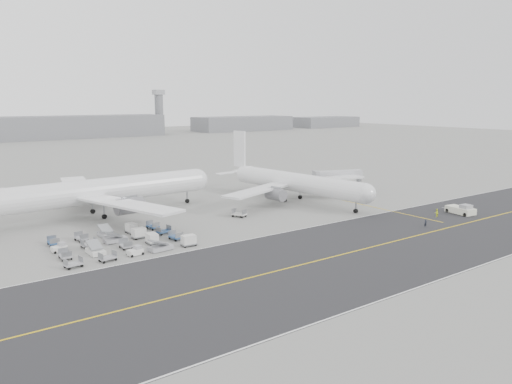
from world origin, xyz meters
TOP-DOWN VIEW (x-y plane):
  - ground at (0.00, 0.00)m, footprint 700.00×700.00m
  - taxiway at (5.02, -17.98)m, footprint 220.00×59.00m
  - horizon_buildings at (30.00, 260.00)m, footprint 520.00×28.00m
  - control_tower at (100.00, 265.00)m, footprint 7.00×7.00m
  - airliner_a at (-23.57, 30.96)m, footprint 53.67×52.98m
  - airliner_b at (19.95, 19.51)m, footprint 45.45×46.19m
  - pushback_tug at (39.78, -12.68)m, footprint 3.66×8.00m
  - jet_bridge at (39.21, 23.41)m, footprint 14.55×7.29m
  - gse_cluster at (-28.17, 7.47)m, footprint 27.40×22.31m
  - stray_dolly at (-0.27, 12.95)m, footprint 2.77×3.30m
  - ground_crew_a at (23.90, -15.17)m, footprint 0.63×0.47m
  - ground_crew_b at (33.07, -11.28)m, footprint 1.00×0.89m

SIDE VIEW (x-z plane):
  - ground at x=0.00m, z-range 0.00..0.00m
  - horizon_buildings at x=30.00m, z-range -14.00..14.00m
  - gse_cluster at x=-28.17m, z-range -0.97..0.97m
  - stray_dolly at x=-0.27m, z-range -0.87..0.87m
  - taxiway at x=5.02m, z-range -0.01..0.03m
  - ground_crew_a at x=23.90m, z-range 0.00..1.55m
  - ground_crew_b at x=33.07m, z-range 0.00..1.72m
  - pushback_tug at x=39.78m, z-range -0.20..2.05m
  - jet_bridge at x=39.21m, z-range 1.08..6.58m
  - airliner_b at x=19.95m, z-range -3.37..12.59m
  - airliner_a at x=-23.57m, z-range -3.92..14.59m
  - control_tower at x=100.00m, z-range 0.63..31.88m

